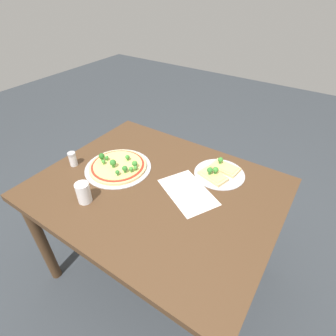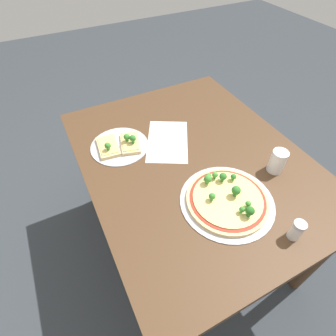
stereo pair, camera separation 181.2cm
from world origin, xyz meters
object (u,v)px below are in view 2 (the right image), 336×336
Objects in this scene: dining_table at (192,171)px; condiment_shaker at (297,230)px; pizza_tray_whole at (227,199)px; pizza_tray_slice at (120,145)px; drinking_cup at (277,161)px.

condiment_shaker is at bearing 12.23° from dining_table.
pizza_tray_whole is at bearing -152.84° from condiment_shaker.
drinking_cup is (0.44, 0.54, 0.04)m from pizza_tray_slice.
condiment_shaker is (0.27, -0.16, -0.01)m from drinking_cup.
pizza_tray_whole is 0.28m from drinking_cup.
condiment_shaker reaches higher than pizza_tray_whole.
dining_table is 14.66× the size of condiment_shaker.
drinking_cup is 1.27× the size of condiment_shaker.
condiment_shaker is (0.22, 0.12, 0.03)m from pizza_tray_whole.
drinking_cup is (-0.04, 0.28, 0.04)m from pizza_tray_whole.
pizza_tray_slice is 0.80m from condiment_shaker.
dining_table is 0.29m from pizza_tray_whole.
dining_table is 0.36m from pizza_tray_slice.
drinking_cup reaches higher than pizza_tray_slice.
condiment_shaker is (0.49, 0.11, 0.13)m from dining_table.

